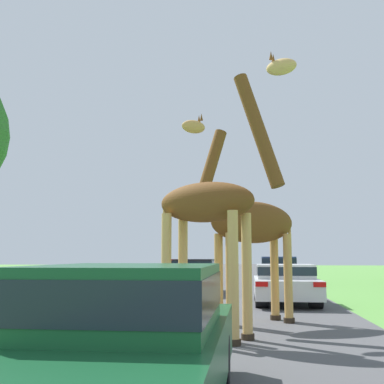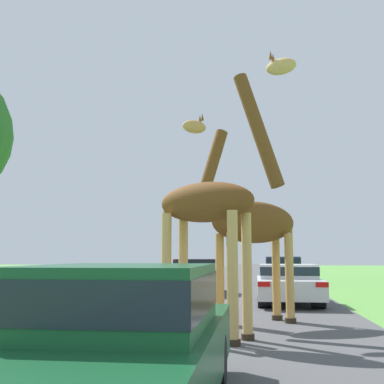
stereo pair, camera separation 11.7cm
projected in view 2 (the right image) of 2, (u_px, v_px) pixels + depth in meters
name	position (u px, v px, depth m)	size (l,w,h in m)	color
road	(239.00, 281.00, 28.47)	(7.27, 120.00, 0.00)	#4C4C4F
giraffe_near_road	(212.00, 209.00, 8.98)	(2.76, 1.47, 5.20)	tan
giraffe_companion	(250.00, 227.00, 11.06)	(2.69, 1.83, 4.70)	tan
car_lead_maroon	(121.00, 340.00, 4.34)	(1.71, 4.73, 1.43)	#144C28
car_queue_right	(288.00, 283.00, 15.21)	(1.93, 3.99, 1.24)	silver
car_queue_left	(198.00, 275.00, 19.52)	(1.71, 4.14, 1.38)	black
car_far_ahead	(190.00, 270.00, 27.15)	(1.84, 4.37, 1.32)	maroon
car_verge_right	(118.00, 286.00, 13.14)	(1.72, 4.20, 1.29)	gray
car_rear_follower	(283.00, 270.00, 26.04)	(1.98, 4.29, 1.46)	navy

